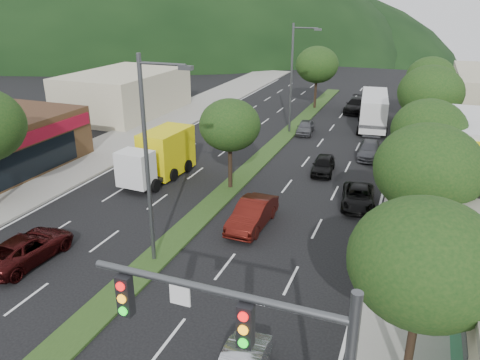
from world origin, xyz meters
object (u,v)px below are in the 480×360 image
at_px(tree_r_d, 431,93).
at_px(tree_med_near, 230,125).
at_px(streetlight_near, 150,154).
at_px(tree_r_c, 429,130).
at_px(streetlight_mid, 294,74).
at_px(motorhome, 373,110).
at_px(car_queue_a, 323,165).
at_px(tree_r_b, 428,169).
at_px(car_queue_f, 357,105).
at_px(suv_maroon, 27,248).
at_px(car_queue_b, 369,150).
at_px(car_queue_c, 252,214).
at_px(tree_r_e, 431,77).
at_px(car_queue_e, 305,127).
at_px(tree_r_a, 424,262).
at_px(car_queue_d, 358,197).
at_px(tree_med_far, 317,65).
at_px(box_truck, 161,156).

relative_size(tree_r_d, tree_med_near, 1.19).
bearing_deg(streetlight_near, tree_r_c, 45.49).
relative_size(streetlight_mid, motorhome, 1.14).
bearing_deg(car_queue_a, tree_r_b, -63.95).
bearing_deg(streetlight_mid, tree_r_c, -47.78).
height_order(car_queue_f, motorhome, motorhome).
relative_size(suv_maroon, car_queue_b, 1.13).
bearing_deg(tree_med_near, suv_maroon, -115.45).
bearing_deg(tree_med_near, car_queue_c, -55.48).
bearing_deg(tree_r_e, tree_med_near, -118.61).
xyz_separation_m(streetlight_near, streetlight_mid, (0.00, 25.00, 0.00)).
xyz_separation_m(streetlight_near, car_queue_b, (7.81, 20.21, -4.96)).
relative_size(suv_maroon, car_queue_e, 1.34).
distance_m(tree_med_near, car_queue_f, 26.62).
xyz_separation_m(car_queue_f, motorhome, (2.43, -6.25, 0.98)).
relative_size(tree_r_a, car_queue_d, 1.55).
distance_m(tree_med_far, car_queue_e, 11.74).
xyz_separation_m(streetlight_mid, box_truck, (-5.64, -14.80, -4.02)).
distance_m(suv_maroon, car_queue_a, 20.64).
xyz_separation_m(car_queue_e, car_queue_f, (3.26, 10.73, 0.15)).
relative_size(tree_r_b, tree_r_c, 1.07).
distance_m(tree_med_near, tree_med_far, 26.01).
distance_m(tree_r_a, tree_r_c, 16.00).
relative_size(tree_r_b, car_queue_e, 1.91).
bearing_deg(car_queue_b, streetlight_near, -114.78).
height_order(tree_med_far, suv_maroon, tree_med_far).
xyz_separation_m(tree_r_a, tree_r_e, (0.00, 36.00, 0.07)).
relative_size(tree_r_a, tree_r_c, 1.02).
relative_size(tree_r_e, suv_maroon, 1.37).
distance_m(car_queue_c, car_queue_d, 7.22).
bearing_deg(tree_r_e, car_queue_e, -147.11).
bearing_deg(tree_r_c, tree_r_e, 90.00).
bearing_deg(tree_r_c, tree_r_a, -90.00).
distance_m(streetlight_mid, car_queue_d, 17.67).
height_order(tree_med_near, car_queue_b, tree_med_near).
bearing_deg(streetlight_mid, tree_r_d, -14.27).
bearing_deg(car_queue_d, tree_med_near, 174.35).
bearing_deg(tree_r_e, tree_r_a, -90.00).
distance_m(streetlight_near, box_truck, 12.33).
distance_m(streetlight_mid, suv_maroon, 28.29).
bearing_deg(car_queue_a, car_queue_f, 86.55).
bearing_deg(car_queue_a, car_queue_c, -106.12).
height_order(tree_r_a, tree_med_far, tree_med_far).
bearing_deg(motorhome, streetlight_mid, -152.06).
bearing_deg(tree_r_a, streetlight_mid, 112.13).
height_order(tree_r_c, car_queue_c, tree_r_c).
height_order(tree_r_b, car_queue_f, tree_r_b).
xyz_separation_m(tree_r_e, streetlight_mid, (-11.79, -7.00, 0.69)).
xyz_separation_m(tree_med_far, car_queue_f, (4.76, -0.06, -4.23)).
bearing_deg(suv_maroon, tree_r_a, 176.82).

